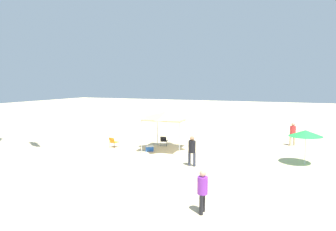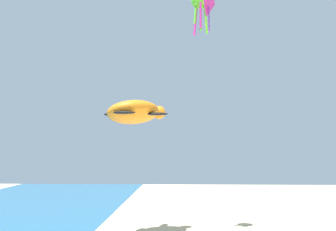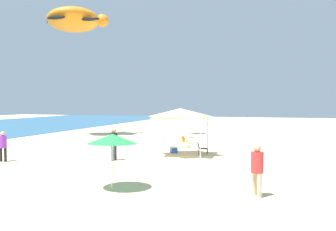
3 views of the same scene
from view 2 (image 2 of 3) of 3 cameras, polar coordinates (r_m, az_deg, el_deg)
The scene contains 3 objects.
kite_octopus_lime at distance 36.60m, azimuth 5.00°, elevation 16.75°, with size 1.72×1.72×3.82m.
kite_diamond_magenta at distance 31.76m, azimuth 6.29°, elevation 17.14°, with size 2.68×1.23×4.14m.
kite_turtle_orange at distance 34.59m, azimuth -5.14°, elevation 0.47°, with size 6.65×6.68×2.93m.
Camera 2 is at (-22.31, 10.04, 8.31)m, focal length 39.68 mm.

